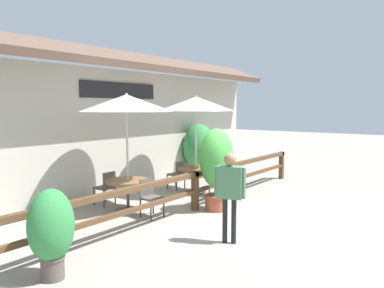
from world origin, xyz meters
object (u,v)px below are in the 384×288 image
Objects in this scene: pedestrian at (230,186)px; patio_umbrella_near at (126,103)px; chair_middle_streetside at (216,179)px; chair_middle_wallside at (178,173)px; potted_plant_tall_tropical at (199,148)px; chair_near_wallside at (106,186)px; potted_plant_corner_fern at (216,163)px; dining_table_near at (128,186)px; dining_table_middle at (196,172)px; potted_plant_entrance_palm at (51,229)px; chair_near_streetside at (150,195)px; patio_umbrella_middle at (196,104)px.

patio_umbrella_near is at bearing 154.02° from pedestrian.
chair_middle_streetside is 1.00× the size of chair_middle_wallside.
chair_near_wallside is at bearing -175.31° from potted_plant_tall_tropical.
chair_middle_streetside is 0.44× the size of potted_plant_corner_fern.
dining_table_near is 2.53m from dining_table_middle.
potted_plant_entrance_palm is at bearing 37.87° from chair_near_wallside.
patio_umbrella_near is 2.27m from chair_near_streetside.
dining_table_middle is at bearing -4.68° from dining_table_near.
potted_plant_tall_tropical is at bearing 112.36° from pedestrian.
potted_plant_entrance_palm is (-3.24, -1.84, -1.86)m from patio_umbrella_near.
patio_umbrella_near is 3.52m from pedestrian.
patio_umbrella_middle is (2.53, -1.01, 2.12)m from chair_near_wallside.
potted_plant_corner_fern is at bearing 115.95° from chair_near_wallside.
potted_plant_tall_tropical is (7.82, 3.02, 0.30)m from potted_plant_entrance_palm.
potted_plant_entrance_palm is at bearing -158.86° from potted_plant_tall_tropical.
chair_near_wallside is at bearing 39.27° from potted_plant_entrance_palm.
chair_near_streetside is 3.35m from potted_plant_entrance_palm.
potted_plant_tall_tropical is at bearing -159.63° from chair_middle_wallside.
pedestrian is at bearing 82.69° from chair_near_wallside.
potted_plant_corner_fern is 1.48× the size of potted_plant_entrance_palm.
chair_near_streetside is at bearing -166.92° from patio_umbrella_middle.
patio_umbrella_near is 3.26× the size of chair_near_wallside.
pedestrian is (-2.93, -2.93, -1.53)m from patio_umbrella_middle.
dining_table_near is 0.82m from chair_near_wallside.
chair_middle_wallside reaches higher than dining_table_middle.
chair_near_wallside is at bearing 90.06° from dining_table_near.
potted_plant_entrance_palm is (-5.77, -1.63, -1.86)m from patio_umbrella_middle.
dining_table_middle is 5.99m from potted_plant_entrance_palm.
potted_plant_tall_tropical is (4.58, 1.18, 0.45)m from dining_table_near.
patio_umbrella_middle is at bearing 156.70° from chair_near_wallside.
pedestrian is (-0.41, -3.14, -1.53)m from patio_umbrella_near.
potted_plant_tall_tropical is (2.06, 1.39, -1.56)m from patio_umbrella_middle.
patio_umbrella_near and patio_umbrella_middle have the same top height.
chair_middle_wallside is at bearing 78.97° from chair_middle_streetside.
patio_umbrella_middle is 1.48× the size of potted_plant_tall_tropical.
dining_table_near is 1.23× the size of chair_near_wallside.
chair_middle_streetside is 3.67m from pedestrian.
potted_plant_entrance_palm is (-3.17, -1.03, 0.26)m from chair_near_streetside.
pedestrian is at bearing -150.01° from chair_middle_streetside.
potted_plant_entrance_palm is at bearing -150.41° from patio_umbrella_near.
patio_umbrella_near is 3.26× the size of chair_middle_streetside.
chair_near_wallside is at bearing 158.10° from patio_umbrella_middle.
dining_table_near is 3.20m from pedestrian.
patio_umbrella_near is at bearing -165.51° from potted_plant_tall_tropical.
potted_plant_corner_fern reaches higher than chair_middle_streetside.
chair_middle_wallside is (2.59, 0.54, -0.11)m from dining_table_near.
patio_umbrella_near is 3.26× the size of chair_near_streetside.
chair_middle_wallside is at bearing 11.82° from patio_umbrella_near.
potted_plant_corner_fern is 1.19× the size of pedestrian.
patio_umbrella_near is 2.66× the size of dining_table_near.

